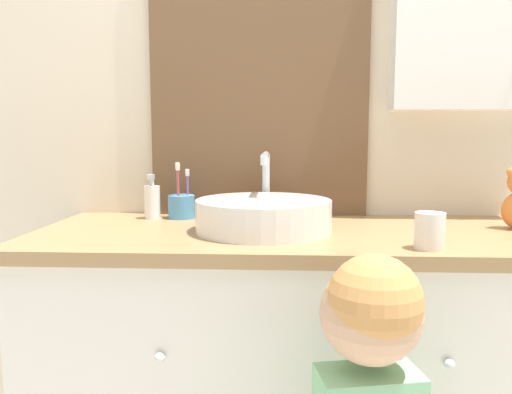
% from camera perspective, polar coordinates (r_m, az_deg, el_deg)
% --- Properties ---
extents(wall_back, '(3.20, 0.18, 2.50)m').
position_cam_1_polar(wall_back, '(1.70, 5.71, 10.90)').
color(wall_back, beige).
rests_on(wall_back, ground_plane).
extents(vanity_counter, '(1.48, 0.59, 0.90)m').
position_cam_1_polar(vanity_counter, '(1.55, 4.78, -20.28)').
color(vanity_counter, silver).
rests_on(vanity_counter, ground_plane).
extents(sink_basin, '(0.38, 0.43, 0.22)m').
position_cam_1_polar(sink_basin, '(1.39, 0.91, -1.96)').
color(sink_basin, white).
rests_on(sink_basin, vanity_counter).
extents(toothbrush_holder, '(0.09, 0.09, 0.18)m').
position_cam_1_polar(toothbrush_holder, '(1.62, -8.51, -0.95)').
color(toothbrush_holder, '#4C93C6').
rests_on(toothbrush_holder, vanity_counter).
extents(soap_dispenser, '(0.05, 0.05, 0.14)m').
position_cam_1_polar(soap_dispenser, '(1.63, -11.78, -0.47)').
color(soap_dispenser, white).
rests_on(soap_dispenser, vanity_counter).
extents(drinking_cup, '(0.07, 0.07, 0.09)m').
position_cam_1_polar(drinking_cup, '(1.23, 19.23, -3.67)').
color(drinking_cup, silver).
rests_on(drinking_cup, vanity_counter).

